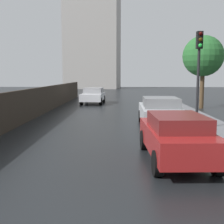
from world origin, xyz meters
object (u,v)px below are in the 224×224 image
object	(u,v)px
traffic_light	(199,62)
street_tree_near	(203,56)
car_white_near_kerb	(93,95)
car_silver_far_ahead	(160,112)
car_red_behind_camera	(176,136)

from	to	relation	value
traffic_light	street_tree_near	bearing A→B (deg)	73.27
car_white_near_kerb	street_tree_near	bearing A→B (deg)	160.28
car_silver_far_ahead	car_red_behind_camera	bearing A→B (deg)	-92.33
car_silver_far_ahead	street_tree_near	bearing A→B (deg)	63.20
car_silver_far_ahead	street_tree_near	distance (m)	9.79
car_red_behind_camera	street_tree_near	xyz separation A→B (m)	(4.63, 13.96, 3.20)
car_silver_far_ahead	street_tree_near	size ratio (longest dim) A/B	0.82
car_red_behind_camera	street_tree_near	world-z (taller)	street_tree_near
street_tree_near	car_red_behind_camera	bearing A→B (deg)	-108.34
car_silver_far_ahead	car_red_behind_camera	world-z (taller)	car_silver_far_ahead
car_white_near_kerb	street_tree_near	xyz separation A→B (m)	(8.69, -3.53, 3.19)
traffic_light	street_tree_near	size ratio (longest dim) A/B	0.78
car_white_near_kerb	traffic_light	distance (m)	14.27
car_silver_far_ahead	traffic_light	bearing A→B (deg)	-33.76
car_red_behind_camera	traffic_light	distance (m)	5.59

